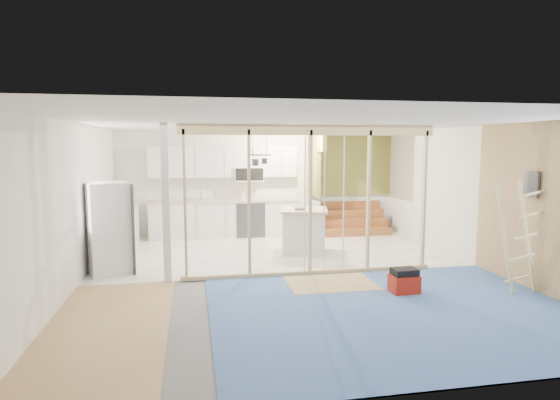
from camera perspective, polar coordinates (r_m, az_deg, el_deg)
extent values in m
cube|color=slate|center=(8.18, 1.58, -9.24)|extent=(7.00, 8.00, 0.01)
cube|color=white|center=(7.88, 1.64, 9.28)|extent=(7.00, 8.00, 0.01)
cube|color=white|center=(11.84, -2.53, 2.07)|extent=(7.00, 0.01, 2.60)
cube|color=white|center=(4.16, 13.55, -6.48)|extent=(7.00, 0.01, 2.60)
cube|color=white|center=(7.95, -23.86, -0.69)|extent=(0.01, 8.00, 2.60)
cube|color=white|center=(9.32, 23.14, 0.33)|extent=(0.01, 8.00, 2.60)
cube|color=white|center=(10.08, -0.86, -6.14)|extent=(7.00, 4.00, 0.02)
cube|color=#41619F|center=(6.67, 14.06, -13.05)|extent=(5.00, 4.00, 0.02)
cube|color=tan|center=(6.20, -20.59, -14.82)|extent=(1.50, 4.00, 0.02)
cube|color=tan|center=(7.74, 6.22, -10.06)|extent=(1.40, 1.00, 0.01)
cube|color=tan|center=(7.94, 3.78, 8.53)|extent=(4.40, 0.09, 0.18)
cube|color=tan|center=(8.23, 3.65, -8.78)|extent=(4.40, 0.09, 0.06)
cube|color=silver|center=(7.75, -13.73, -0.48)|extent=(0.12, 0.14, 2.60)
cube|color=tan|center=(7.74, -11.52, -0.44)|extent=(0.04, 0.09, 2.40)
cube|color=tan|center=(7.80, -3.78, -0.27)|extent=(0.04, 0.09, 2.40)
cube|color=tan|center=(7.99, 3.71, -0.10)|extent=(0.05, 0.09, 2.40)
cube|color=tan|center=(8.32, 10.74, 0.05)|extent=(0.04, 0.09, 2.40)
cube|color=tan|center=(8.75, 17.15, 0.20)|extent=(0.04, 0.09, 2.40)
cylinder|color=silver|center=(7.95, 3.06, -0.72)|extent=(0.02, 0.02, 2.35)
cylinder|color=silver|center=(8.19, 7.74, -0.55)|extent=(0.02, 0.02, 2.35)
cylinder|color=silver|center=(8.07, 5.43, -0.63)|extent=(0.02, 0.02, 2.35)
cube|color=silver|center=(11.55, -6.72, -2.38)|extent=(3.60, 0.60, 0.88)
cube|color=beige|center=(11.49, -6.75, -0.09)|extent=(3.66, 0.64, 0.05)
cube|color=silver|center=(10.55, -18.87, -3.54)|extent=(0.60, 1.60, 0.88)
cube|color=beige|center=(10.48, -18.96, -1.04)|extent=(0.64, 1.64, 0.05)
cube|color=silver|center=(11.54, -6.86, 4.64)|extent=(3.60, 0.34, 0.75)
cube|color=white|center=(11.57, -3.85, 3.19)|extent=(0.72, 0.38, 0.36)
cube|color=black|center=(11.38, -3.74, 3.14)|extent=(0.68, 0.02, 0.30)
cube|color=olive|center=(11.63, 4.15, 4.44)|extent=(0.10, 0.90, 1.60)
cube|color=silver|center=(11.76, 4.09, -2.14)|extent=(0.10, 0.90, 0.90)
cube|color=olive|center=(10.95, 5.12, 7.18)|extent=(0.10, 0.50, 0.50)
cube|color=olive|center=(12.36, 8.59, 4.28)|extent=(2.20, 0.04, 1.60)
cube|color=silver|center=(12.48, 8.49, -1.70)|extent=(2.20, 0.04, 0.90)
cube|color=#98572C|center=(11.80, 9.46, -3.91)|extent=(1.70, 0.26, 0.20)
cube|color=#98572C|center=(12.01, 9.05, -2.75)|extent=(1.70, 0.26, 0.20)
cube|color=#98572C|center=(12.22, 8.66, -1.64)|extent=(1.70, 0.26, 0.20)
cube|color=#98572C|center=(12.44, 8.27, -0.56)|extent=(1.70, 0.26, 0.20)
torus|color=black|center=(9.69, -2.53, 5.51)|extent=(0.52, 0.52, 0.02)
cylinder|color=black|center=(9.67, -3.43, 6.99)|extent=(0.01, 0.01, 0.50)
cylinder|color=black|center=(9.71, -1.66, 6.99)|extent=(0.01, 0.01, 0.50)
cylinder|color=#3C3D41|center=(9.58, -3.04, 4.60)|extent=(0.14, 0.14, 0.14)
cylinder|color=#3C3D41|center=(9.81, -1.92, 4.77)|extent=(0.12, 0.12, 0.12)
cube|color=#3C3D41|center=(8.12, 28.33, 1.71)|extent=(0.04, 0.30, 0.40)
cylinder|color=#FFEABF|center=(11.13, 5.41, 8.15)|extent=(0.32, 0.32, 0.08)
cube|color=white|center=(8.69, -20.16, -3.26)|extent=(0.90, 0.89, 1.61)
cube|color=#3C3D41|center=(8.64, -17.95, -3.23)|extent=(0.27, 0.60, 1.58)
cube|color=silver|center=(9.81, 2.93, -4.00)|extent=(1.03, 1.03, 0.86)
cube|color=beige|center=(9.73, 2.94, -1.24)|extent=(1.15, 1.15, 0.05)
imported|color=beige|center=(9.61, 2.39, -1.00)|extent=(0.31, 0.31, 0.06)
imported|color=silver|center=(11.51, -9.39, 0.80)|extent=(0.16, 0.16, 0.32)
imported|color=white|center=(11.50, -4.46, 0.55)|extent=(0.11, 0.11, 0.19)
cube|color=maroon|center=(7.45, 14.89, -9.90)|extent=(0.42, 0.32, 0.29)
cube|color=black|center=(7.39, 14.93, -8.46)|extent=(0.38, 0.28, 0.10)
cube|color=#DACB85|center=(7.72, 25.72, -4.24)|extent=(0.41, 0.05, 1.70)
cube|color=#DACB85|center=(7.95, 27.89, -4.06)|extent=(0.41, 0.05, 1.70)
cube|color=#DACB85|center=(8.00, 26.87, -8.58)|extent=(0.41, 0.05, 0.11)
cube|color=#DACB85|center=(7.97, 27.38, -6.24)|extent=(0.41, 0.05, 0.11)
cube|color=#DACB85|center=(7.95, 27.89, -3.90)|extent=(0.41, 0.05, 0.11)
cube|color=#DACB85|center=(7.94, 28.40, -1.54)|extent=(0.41, 0.05, 0.11)
cube|color=#DACB85|center=(7.95, 28.91, 0.82)|extent=(0.41, 0.05, 0.11)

